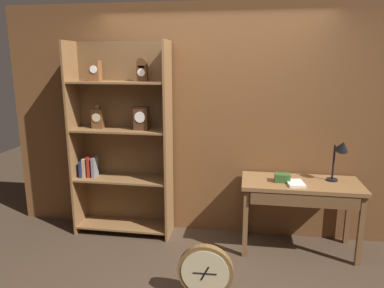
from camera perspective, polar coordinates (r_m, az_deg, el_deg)
back_wood_panel at (r=4.03m, az=3.28°, el=3.45°), size 4.80×0.05×2.60m
bookshelf at (r=4.11m, az=-11.25°, el=0.41°), size 1.11×0.35×2.19m
workbench at (r=3.86m, az=17.03°, el=-7.33°), size 1.21×0.55×0.76m
desk_lamp at (r=3.88m, az=22.70°, el=-1.10°), size 0.19×0.20×0.46m
toolbox_small at (r=3.79m, az=14.25°, el=-5.26°), size 0.15×0.12×0.09m
open_repair_manual at (r=3.75m, az=16.23°, el=-6.06°), size 0.18×0.24×0.02m
round_clock_large at (r=3.15m, az=2.15°, el=-19.90°), size 0.47×0.11×0.51m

